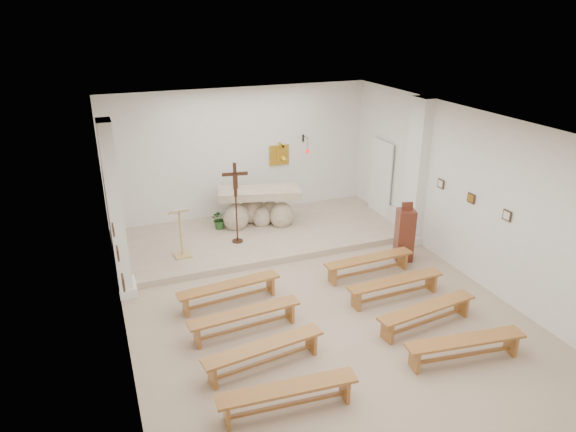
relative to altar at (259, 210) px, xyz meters
name	(u,v)px	position (x,y,z in m)	size (l,w,h in m)	color
ground	(319,309)	(-0.12, -4.01, -0.55)	(7.00, 10.00, 0.00)	tan
wall_left	(117,257)	(-3.61, -4.01, 1.20)	(0.02, 10.00, 3.50)	white
wall_right	(479,200)	(3.37, -4.01, 1.20)	(0.02, 10.00, 3.50)	white
wall_back	(241,155)	(-0.12, 0.98, 1.20)	(7.00, 0.02, 3.50)	white
ceiling	(324,128)	(-0.12, -4.01, 2.94)	(7.00, 10.00, 0.02)	silver
sanctuary_platform	(261,235)	(-0.12, -0.51, -0.48)	(6.98, 3.00, 0.15)	#C2AB95
pilaster_left	(116,212)	(-3.49, -2.01, 1.20)	(0.26, 0.55, 3.50)	white
pilaster_right	(416,173)	(3.25, -2.01, 1.20)	(0.26, 0.55, 3.50)	white
gold_wall_relief	(279,155)	(0.93, 0.95, 1.10)	(0.55, 0.04, 0.55)	gold
sanctuary_lamp	(307,149)	(1.63, 0.70, 1.25)	(0.11, 0.36, 0.44)	black
station_frame_left_front	(123,283)	(-3.59, -4.81, 1.17)	(0.03, 0.20, 0.20)	#382618
station_frame_left_mid	(118,253)	(-3.59, -3.81, 1.17)	(0.03, 0.20, 0.20)	#382618
station_frame_left_rear	(113,230)	(-3.59, -2.81, 1.17)	(0.03, 0.20, 0.20)	#382618
station_frame_right_front	(507,215)	(3.35, -4.81, 1.17)	(0.03, 0.20, 0.20)	#382618
station_frame_right_mid	(471,198)	(3.35, -3.81, 1.17)	(0.03, 0.20, 0.20)	#382618
station_frame_right_rear	(441,184)	(3.35, -2.81, 1.17)	(0.03, 0.20, 0.20)	#382618
radiator_left	(119,266)	(-3.55, -1.31, -0.28)	(0.10, 0.85, 0.52)	silver
radiator_right	(397,220)	(3.31, -1.31, -0.28)	(0.10, 0.85, 0.52)	silver
altar	(259,210)	(0.00, 0.00, 0.00)	(2.17, 1.27, 1.05)	beige
lectern	(181,232)	(-2.17, -1.12, 0.18)	(0.45, 0.39, 1.19)	tan
crucifix_stand	(236,197)	(-0.81, -0.82, 0.72)	(0.59, 0.26, 1.95)	#31190F
potted_plant	(220,219)	(-0.99, 0.12, -0.15)	(0.45, 0.39, 0.51)	#265321
donation_pedestal	(405,235)	(2.52, -2.80, 0.06)	(0.47, 0.47, 1.40)	#592819
bench_left_front	(229,289)	(-1.65, -3.18, -0.23)	(2.04, 0.52, 0.43)	#96612B
bench_right_front	(369,262)	(1.41, -3.18, -0.23)	(2.03, 0.40, 0.43)	#96612B
bench_left_second	(245,317)	(-1.65, -4.21, -0.23)	(2.04, 0.47, 0.43)	#96612B
bench_right_second	(395,285)	(1.41, -4.21, -0.23)	(2.03, 0.38, 0.43)	#96612B
bench_left_third	(264,351)	(-1.65, -5.24, -0.23)	(2.05, 0.57, 0.43)	#96612B
bench_right_third	(427,312)	(1.41, -5.24, -0.23)	(2.05, 0.56, 0.43)	#96612B
bench_left_fourth	(288,393)	(-1.65, -6.27, -0.23)	(2.04, 0.48, 0.43)	#96612B
bench_right_fourth	(465,344)	(1.41, -6.27, -0.23)	(2.05, 0.58, 0.43)	#96612B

